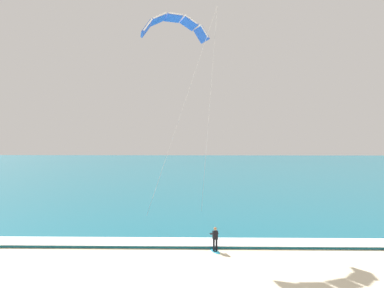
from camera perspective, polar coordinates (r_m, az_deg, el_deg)
name	(u,v)px	position (r m, az deg, el deg)	size (l,w,h in m)	color
sea	(209,170)	(87.99, 2.40, -3.79)	(200.00, 120.00, 0.20)	#146075
surf_foam	(227,242)	(29.73, 5.01, -13.91)	(200.00, 2.25, 0.04)	white
surfboard	(215,251)	(28.19, 3.36, -15.18)	(0.89, 1.47, 0.09)	#239EC6
kitesurfer	(215,238)	(27.95, 3.35, -13.37)	(0.64, 0.63, 1.69)	black
kite_primary	(174,25)	(35.60, -2.57, 16.75)	(6.24, 8.54, 17.27)	blue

